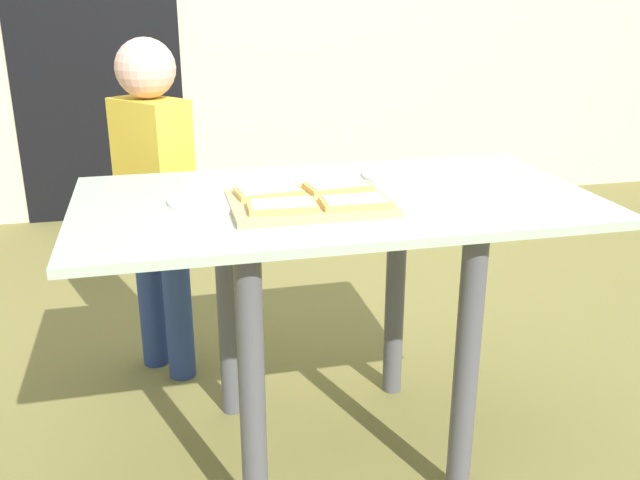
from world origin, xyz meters
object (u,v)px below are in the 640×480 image
Objects in this scene: garden_hose_coil at (572,204)px; cutting_board at (309,203)px; pizza_slice_far_left at (269,192)px; plate_white_right at (403,175)px; dining_table at (336,250)px; plate_white_left at (214,200)px; pizza_slice_near_right at (355,202)px; pizza_slice_far_right at (337,186)px; child_left at (155,188)px; pizza_slice_near_left at (282,206)px.

cutting_board is at bearing -135.69° from garden_hose_coil.
plate_white_right is at bearing 20.94° from pizza_slice_far_left.
dining_table is 0.34m from plate_white_left.
pizza_slice_near_right and pizza_slice_far_left have the same top height.
dining_table is 0.17m from pizza_slice_far_right.
child_left is (-0.36, 0.63, -0.11)m from cutting_board.
cutting_board is 0.10m from pizza_slice_near_left.
plate_white_right is (0.23, 0.15, -0.02)m from pizza_slice_far_right.
child_left reaches higher than garden_hose_coil.
pizza_slice_far_left is at bearing 145.28° from cutting_board.
pizza_slice_far_left is 0.74× the size of plate_white_right.
dining_table is 0.22m from pizza_slice_near_right.
child_left is at bearing 122.84° from pizza_slice_near_right.
pizza_slice_near_left is 3.12m from garden_hose_coil.
plate_white_left is (-0.13, 0.03, -0.02)m from pizza_slice_far_left.
plate_white_right is at bearing 33.40° from dining_table.
child_left is at bearing 112.19° from pizza_slice_near_left.
pizza_slice_near_right is 0.14× the size of child_left.
pizza_slice_near_right is 1.00× the size of pizza_slice_near_left.
plate_white_right is (0.23, 0.15, 0.15)m from dining_table.
plate_white_right is at bearing -134.19° from garden_hose_coil.
plate_white_left is at bearing 174.89° from dining_table.
plate_white_right is at bearing 35.37° from pizza_slice_near_left.
pizza_slice_far_right is at bearing 91.83° from pizza_slice_near_right.
pizza_slice_far_left is at bearing 143.70° from pizza_slice_near_right.
pizza_slice_far_right is (-0.00, 0.14, 0.00)m from pizza_slice_near_right.
pizza_slice_far_right is 0.74× the size of plate_white_right.
pizza_slice_far_right is 2.91m from garden_hose_coil.
plate_white_right is 0.20× the size of child_left.
plate_white_left is (-0.30, 0.03, 0.15)m from dining_table.
pizza_slice_far_right is at bearing 57.22° from dining_table.
plate_white_left is 0.66× the size of garden_hose_coil.
pizza_slice_near_right reaches higher than plate_white_left.
cutting_board is at bearing -143.28° from dining_table.
pizza_slice_near_left is (-0.08, -0.06, 0.02)m from cutting_board.
dining_table is 0.27m from pizza_slice_near_left.
pizza_slice_near_right is (0.01, -0.14, 0.17)m from dining_table.
dining_table is at bearing -5.11° from plate_white_left.
child_left reaches higher than pizza_slice_far_left.
dining_table is at bearing 38.05° from pizza_slice_near_left.
cutting_board is 0.11m from pizza_slice_far_left.
pizza_slice_far_left is (-0.17, -0.00, 0.17)m from dining_table.
pizza_slice_far_right is 0.74× the size of plate_white_left.
pizza_slice_near_right is at bearing -85.87° from dining_table.
pizza_slice_far_right is at bearing -135.45° from garden_hose_coil.
cutting_board is 1.68× the size of plate_white_left.
child_left is at bearing 119.76° from cutting_board.
child_left is (-0.68, 0.42, -0.11)m from plate_white_right.
cutting_board is at bearing 39.43° from pizza_slice_near_left.
garden_hose_coil is at bearing 44.31° from cutting_board.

